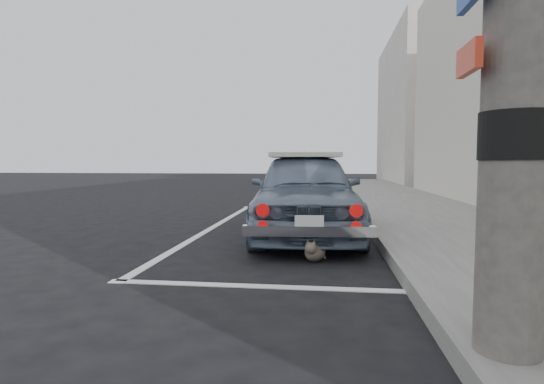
{
  "coord_description": "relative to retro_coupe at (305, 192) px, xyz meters",
  "views": [
    {
      "loc": [
        1.07,
        -4.35,
        1.16
      ],
      "look_at": [
        0.35,
        1.51,
        0.75
      ],
      "focal_mm": 28.0,
      "sensor_mm": 36.0,
      "label": 1
    }
  ],
  "objects": [
    {
      "name": "pline_rear",
      "position": [
        -0.26,
        -2.91,
        -0.68
      ],
      "size": [
        3.0,
        0.12,
        0.01
      ],
      "primitive_type": "cube",
      "color": "silver",
      "rests_on": "ground"
    },
    {
      "name": "building_far",
      "position": [
        5.59,
        17.59,
        3.31
      ],
      "size": [
        3.5,
        10.0,
        8.0
      ],
      "primitive_type": "cube",
      "color": "beige",
      "rests_on": "ground"
    },
    {
      "name": "cat",
      "position": [
        0.2,
        -1.83,
        -0.56
      ],
      "size": [
        0.33,
        0.5,
        0.28
      ],
      "rotation": [
        0.0,
        0.0,
        -0.29
      ],
      "color": "#726557",
      "rests_on": "ground"
    },
    {
      "name": "ground",
      "position": [
        -0.76,
        -2.41,
        -0.69
      ],
      "size": [
        80.0,
        80.0,
        0.0
      ],
      "primitive_type": "plane",
      "color": "black",
      "rests_on": "ground"
    },
    {
      "name": "pline_front",
      "position": [
        -0.26,
        4.09,
        -0.68
      ],
      "size": [
        3.0,
        0.12,
        0.01
      ],
      "primitive_type": "cube",
      "color": "silver",
      "rests_on": "ground"
    },
    {
      "name": "retro_coupe",
      "position": [
        0.0,
        0.0,
        0.0
      ],
      "size": [
        1.89,
        4.1,
        1.36
      ],
      "rotation": [
        0.0,
        0.0,
        0.07
      ],
      "color": "slate",
      "rests_on": "ground"
    },
    {
      "name": "pline_side",
      "position": [
        -1.66,
        0.59,
        -0.68
      ],
      "size": [
        0.12,
        7.0,
        0.01
      ],
      "primitive_type": "cube",
      "color": "silver",
      "rests_on": "ground"
    },
    {
      "name": "sidewalk",
      "position": [
        2.44,
        -0.41,
        -0.61
      ],
      "size": [
        2.8,
        40.0,
        0.15
      ],
      "primitive_type": "cube",
      "color": "#61625D",
      "rests_on": "ground"
    }
  ]
}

